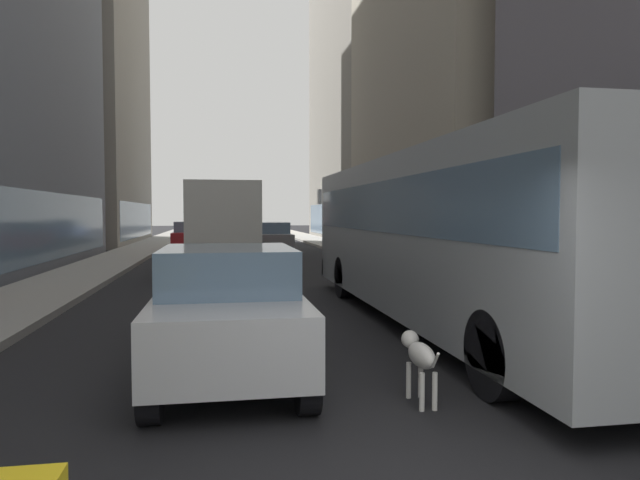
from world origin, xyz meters
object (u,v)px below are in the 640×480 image
transit_bus (445,228)px  car_grey_wagon (271,238)px  car_silver_sedan (228,307)px  car_blue_hatchback (222,229)px  car_red_coupe (192,236)px  box_truck (223,224)px  pedestrian_in_coat (564,265)px  dalmatian_dog (419,355)px

transit_bus → car_grey_wagon: size_ratio=2.41×
car_silver_sedan → car_grey_wagon: size_ratio=0.96×
car_blue_hatchback → car_red_coupe: bearing=-96.3°
box_truck → car_grey_wagon: bearing=72.5°
car_silver_sedan → car_grey_wagon: same height
box_truck → pedestrian_in_coat: size_ratio=4.44×
transit_bus → car_grey_wagon: bearing=95.0°
box_truck → pedestrian_in_coat: bearing=-56.8°
car_red_coupe → box_truck: 10.86m
box_truck → dalmatian_dog: box_truck is taller
car_silver_sedan → transit_bus: bearing=31.2°
car_red_coupe → transit_bus: bearing=-75.4°
box_truck → dalmatian_dog: size_ratio=7.79×
car_silver_sedan → pedestrian_in_coat: (6.73, 2.89, 0.19)m
dalmatian_dog → pedestrian_in_coat: bearing=44.1°
car_red_coupe → pedestrian_in_coat: 22.58m
dalmatian_dog → car_red_coupe: bearing=98.1°
car_blue_hatchback → box_truck: (0.00, -25.32, 0.84)m
transit_bus → dalmatian_dog: transit_bus is taller
car_red_coupe → car_silver_sedan: size_ratio=1.05×
pedestrian_in_coat → dalmatian_dog: bearing=-135.9°
car_silver_sedan → dalmatian_dog: (2.03, -1.66, -0.31)m
car_grey_wagon → car_blue_hatchback: same height
car_silver_sedan → dalmatian_dog: size_ratio=4.75×
transit_bus → car_red_coupe: bearing=104.6°
transit_bus → car_grey_wagon: (-1.60, 18.38, -0.95)m
transit_bus → car_red_coupe: (-5.60, 21.46, -0.95)m
transit_bus → box_truck: 11.47m
car_red_coupe → dalmatian_dog: car_red_coupe is taller
car_silver_sedan → pedestrian_in_coat: 7.33m
transit_bus → pedestrian_in_coat: transit_bus is taller
transit_bus → box_truck: (-4.00, 10.75, -0.11)m
car_red_coupe → car_silver_sedan: bearing=-86.2°
car_silver_sedan → box_truck: 13.20m
car_red_coupe → box_truck: bearing=-81.5°
car_red_coupe → box_truck: (1.60, -10.71, 0.84)m
pedestrian_in_coat → car_blue_hatchback: bearing=100.7°
car_silver_sedan → car_grey_wagon: (2.40, 20.80, 0.00)m
car_grey_wagon → car_blue_hatchback: (-2.40, 17.70, 0.00)m
car_grey_wagon → dalmatian_dog: (-0.37, -22.46, -0.31)m
car_silver_sedan → dalmatian_dog: bearing=-39.3°
car_silver_sedan → box_truck: size_ratio=0.61×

